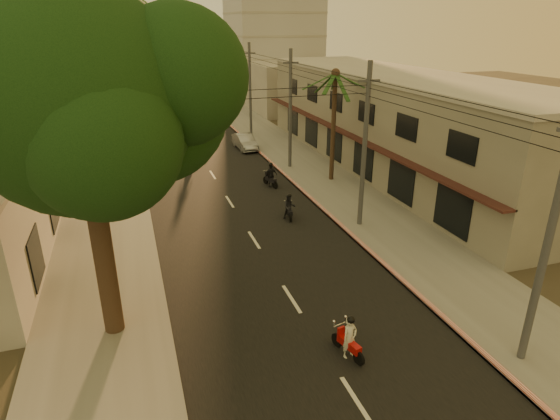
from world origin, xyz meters
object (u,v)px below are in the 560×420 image
(scooter_far_a, at_px, (190,157))
(scooter_mid_b, at_px, (271,176))
(parked_car, at_px, (245,142))
(broadleaf_tree, at_px, (93,101))
(scooter_mid_a, at_px, (289,207))
(scooter_red, at_px, (349,338))
(palm_tree, at_px, (335,80))

(scooter_far_a, bearing_deg, scooter_mid_b, -46.60)
(scooter_far_a, bearing_deg, parked_car, 45.00)
(broadleaf_tree, bearing_deg, scooter_mid_b, 54.25)
(scooter_mid_b, relative_size, scooter_far_a, 1.01)
(scooter_mid_a, distance_m, scooter_mid_b, 5.92)
(scooter_far_a, relative_size, parked_car, 0.41)
(scooter_mid_a, distance_m, parked_car, 16.73)
(scooter_mid_a, relative_size, scooter_mid_b, 0.91)
(broadleaf_tree, relative_size, scooter_mid_a, 7.57)
(scooter_mid_b, relative_size, parked_car, 0.42)
(broadleaf_tree, bearing_deg, parked_car, 66.22)
(scooter_red, relative_size, scooter_mid_a, 1.02)
(palm_tree, relative_size, scooter_red, 5.01)
(parked_car, bearing_deg, palm_tree, -73.59)
(palm_tree, distance_m, parked_car, 13.17)
(scooter_red, xyz_separation_m, scooter_mid_b, (2.74, 18.05, 0.07))
(palm_tree, height_order, scooter_mid_b, palm_tree)
(scooter_red, relative_size, scooter_mid_b, 0.93)
(broadleaf_tree, xyz_separation_m, palm_tree, (14.61, 13.86, -1.33))
(scooter_red, height_order, scooter_mid_a, scooter_red)
(parked_car, bearing_deg, scooter_far_a, -146.48)
(scooter_red, height_order, scooter_far_a, scooter_far_a)
(scooter_red, bearing_deg, scooter_mid_b, 66.71)
(broadleaf_tree, xyz_separation_m, parked_car, (10.88, 24.70, -7.80))
(broadleaf_tree, relative_size, scooter_mid_b, 6.89)
(scooter_red, bearing_deg, palm_tree, 53.17)
(palm_tree, height_order, parked_car, palm_tree)
(broadleaf_tree, relative_size, scooter_far_a, 6.98)
(broadleaf_tree, xyz_separation_m, scooter_mid_a, (9.35, 8.05, -7.76))
(broadleaf_tree, height_order, scooter_mid_a, broadleaf_tree)
(broadleaf_tree, distance_m, scooter_far_a, 22.73)
(scooter_red, bearing_deg, scooter_mid_a, 65.72)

